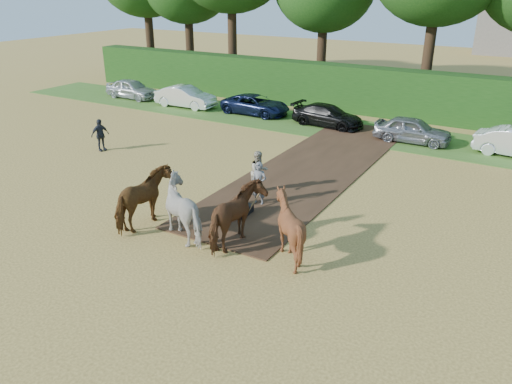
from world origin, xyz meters
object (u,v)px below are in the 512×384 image
at_px(spectator_near, 259,172).
at_px(plough_team, 214,212).
at_px(parked_cars, 351,119).
at_px(spectator_far, 100,135).

bearing_deg(spectator_near, plough_team, -149.55).
bearing_deg(spectator_near, parked_cars, 20.89).
xyz_separation_m(spectator_far, plough_team, (10.57, -4.99, 0.20)).
bearing_deg(spectator_far, plough_team, -100.23).
height_order(spectator_near, spectator_far, spectator_near).
bearing_deg(plough_team, spectator_far, 154.72).
xyz_separation_m(spectator_near, spectator_far, (-9.82, 0.74, -0.07)).
relative_size(spectator_near, parked_cars, 0.05).
distance_m(spectator_near, spectator_far, 9.85).
bearing_deg(parked_cars, plough_team, -86.80).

